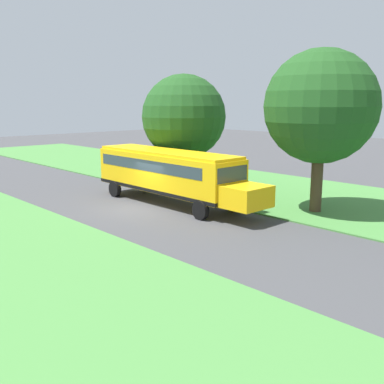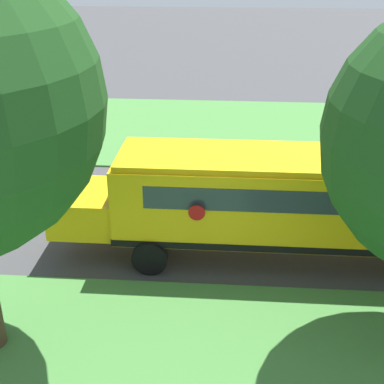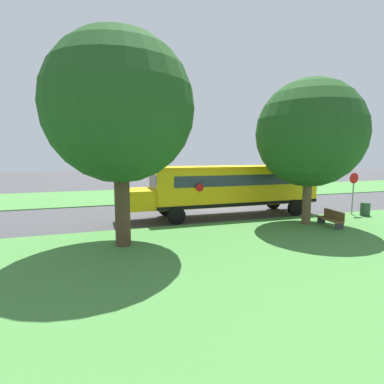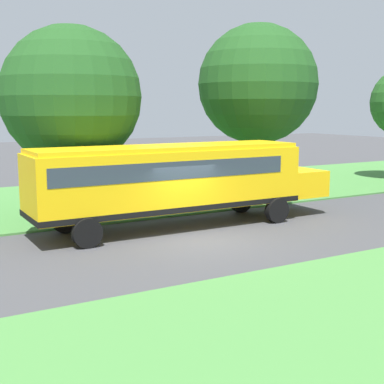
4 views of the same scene
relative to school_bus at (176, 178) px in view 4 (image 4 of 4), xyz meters
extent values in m
plane|color=#424244|center=(2.22, -0.31, -1.92)|extent=(120.00, 120.00, 0.00)
cube|color=#47843D|center=(-7.78, -0.31, -1.88)|extent=(12.00, 80.00, 0.08)
cube|color=yellow|center=(0.00, -0.29, -0.02)|extent=(2.50, 10.50, 2.20)
cube|color=yellow|center=(0.00, 5.91, -0.57)|extent=(2.20, 1.90, 1.10)
cube|color=yellow|center=(0.00, -0.29, 1.16)|extent=(2.35, 10.29, 0.16)
cube|color=black|center=(0.00, -0.29, -1.00)|extent=(2.54, 10.54, 0.20)
cube|color=#2D3842|center=(0.00, -0.59, 0.44)|extent=(2.53, 9.24, 0.64)
cube|color=#2D3842|center=(0.00, 4.91, 0.44)|extent=(2.25, 0.12, 0.80)
cylinder|color=red|center=(-1.43, 2.60, 0.13)|extent=(0.03, 0.44, 0.44)
cylinder|color=black|center=(-1.25, 3.91, -1.42)|extent=(0.30, 1.00, 1.00)
cylinder|color=black|center=(1.25, 3.91, -1.42)|extent=(0.30, 1.00, 1.00)
cylinder|color=black|center=(-1.25, -3.96, -1.42)|extent=(0.30, 1.00, 1.00)
cylinder|color=black|center=(1.25, -3.96, -1.42)|extent=(0.30, 1.00, 1.00)
cylinder|color=brown|center=(-3.68, -2.81, -0.49)|extent=(0.47, 0.47, 2.86)
sphere|color=#1E4C1C|center=(-3.68, -2.81, 3.07)|extent=(5.70, 5.70, 5.70)
sphere|color=#1E4C1C|center=(-3.88, -3.50, 2.95)|extent=(4.21, 4.21, 4.21)
cylinder|color=#4C3826|center=(-4.46, 7.11, -0.18)|extent=(0.63, 0.63, 3.48)
sphere|color=#1E4C1C|center=(-4.46, 7.11, 3.82)|extent=(6.03, 6.03, 6.03)
sphere|color=#1E4C1C|center=(-5.05, 6.71, 3.97)|extent=(3.85, 3.85, 3.85)
cube|color=brown|center=(-4.50, -3.69, -1.47)|extent=(1.65, 0.67, 0.08)
cube|color=brown|center=(-4.53, -3.91, -1.22)|extent=(1.60, 0.24, 0.44)
cube|color=#333333|center=(-3.77, -3.77, -1.70)|extent=(0.13, 0.46, 0.45)
cube|color=#333333|center=(-5.24, -3.61, -1.70)|extent=(0.13, 0.46, 0.45)
camera|label=1|loc=(16.94, 20.02, 4.05)|focal=42.00mm
camera|label=2|loc=(-13.73, 1.80, 6.61)|focal=50.00mm
camera|label=3|loc=(-17.05, 8.19, 1.96)|focal=28.00mm
camera|label=4|loc=(17.74, -9.48, 2.60)|focal=50.00mm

